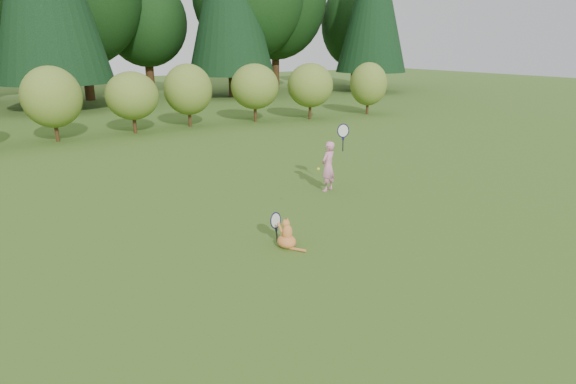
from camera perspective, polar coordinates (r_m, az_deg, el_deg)
ground at (r=9.12m, az=1.53°, el=-5.67°), size 100.00×100.00×0.00m
shrub_row at (r=20.69m, az=-18.57°, el=10.34°), size 28.00×3.00×2.80m
child at (r=11.98m, az=4.83°, el=3.19°), size 0.73×0.47×1.88m
cat at (r=8.70m, az=-0.23°, el=-4.81°), size 0.41×0.70×0.75m
tennis_ball at (r=9.35m, az=3.61°, el=2.74°), size 0.06×0.06×0.06m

